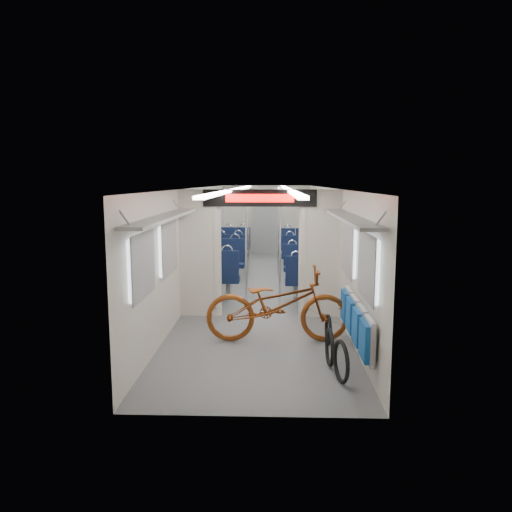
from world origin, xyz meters
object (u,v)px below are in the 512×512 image
at_px(seat_bay_near_left, 221,264).
at_px(seat_bay_near_right, 305,269).
at_px(bike_hoop_a, 341,363).
at_px(bike_hoop_c, 328,331).
at_px(stanchion_near_left, 246,248).
at_px(stanchion_far_left, 249,232).
at_px(flip_bench, 356,321).
at_px(bicycle, 278,305).
at_px(stanchion_near_right, 280,248).
at_px(stanchion_far_right, 278,232).
at_px(bike_hoop_b, 330,349).
at_px(seat_bay_far_right, 297,247).
at_px(seat_bay_far_left, 233,246).

height_order(seat_bay_near_left, seat_bay_near_right, seat_bay_near_left).
relative_size(bike_hoop_a, bike_hoop_c, 1.17).
xyz_separation_m(stanchion_near_left, stanchion_far_left, (-0.11, 3.15, 0.00)).
bearing_deg(stanchion_near_left, flip_bench, -62.01).
xyz_separation_m(bicycle, bike_hoop_a, (0.76, -1.59, -0.33)).
bearing_deg(stanchion_far_left, flip_bench, -74.35).
height_order(bike_hoop_c, seat_bay_near_right, seat_bay_near_right).
xyz_separation_m(stanchion_near_right, stanchion_far_left, (-0.76, 3.05, 0.00)).
relative_size(seat_bay_near_left, stanchion_far_right, 0.98).
height_order(bike_hoop_a, bike_hoop_b, bike_hoop_a).
distance_m(bike_hoop_b, seat_bay_far_right, 8.01).
bearing_deg(flip_bench, stanchion_near_left, 117.99).
bearing_deg(flip_bench, seat_bay_far_right, 93.05).
relative_size(bike_hoop_c, seat_bay_far_left, 0.21).
height_order(stanchion_near_left, stanchion_far_right, same).
relative_size(stanchion_far_left, stanchion_far_right, 1.00).
xyz_separation_m(seat_bay_near_left, seat_bay_far_right, (1.87, 3.24, -0.02)).
height_order(flip_bench, bike_hoop_c, flip_bench).
bearing_deg(flip_bench, stanchion_far_left, 105.65).
relative_size(stanchion_near_left, stanchion_far_left, 1.00).
height_order(seat_bay_near_right, stanchion_near_left, stanchion_near_left).
height_order(seat_bay_far_right, stanchion_near_left, stanchion_near_left).
height_order(stanchion_near_left, stanchion_far_left, same).
bearing_deg(stanchion_far_left, stanchion_far_right, -1.62).
relative_size(seat_bay_far_left, stanchion_near_left, 0.95).
height_order(flip_bench, seat_bay_near_left, seat_bay_near_left).
bearing_deg(seat_bay_near_right, bike_hoop_a, -88.42).
relative_size(flip_bench, bike_hoop_c, 4.60).
relative_size(flip_bench, bike_hoop_b, 4.06).
relative_size(seat_bay_near_right, stanchion_near_right, 0.86).
bearing_deg(seat_bay_near_right, stanchion_near_left, -135.55).
bearing_deg(seat_bay_near_left, bicycle, -71.50).
height_order(seat_bay_near_right, stanchion_far_left, stanchion_far_left).
relative_size(bicycle, bike_hoop_a, 4.06).
height_order(bike_hoop_b, stanchion_near_left, stanchion_near_left).
bearing_deg(bike_hoop_b, seat_bay_far_left, 103.42).
bearing_deg(stanchion_far_right, stanchion_near_left, -101.95).
distance_m(seat_bay_far_right, stanchion_near_left, 4.96).
height_order(bicycle, bike_hoop_a, bicycle).
bearing_deg(flip_bench, seat_bay_near_right, 95.59).
bearing_deg(bicycle, seat_bay_far_left, 8.20).
distance_m(bike_hoop_c, stanchion_far_right, 5.58).
xyz_separation_m(bike_hoop_a, stanchion_near_left, (-1.36, 3.78, 0.91)).
bearing_deg(seat_bay_near_right, stanchion_far_right, 106.16).
bearing_deg(stanchion_far_left, bike_hoop_c, -74.99).
bearing_deg(bike_hoop_b, seat_bay_near_left, 112.07).
bearing_deg(seat_bay_far_right, flip_bench, -86.95).
xyz_separation_m(seat_bay_far_left, stanchion_far_right, (1.31, -1.73, 0.59)).
relative_size(bike_hoop_b, stanchion_far_left, 0.23).
bearing_deg(seat_bay_near_left, bike_hoop_b, -67.93).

